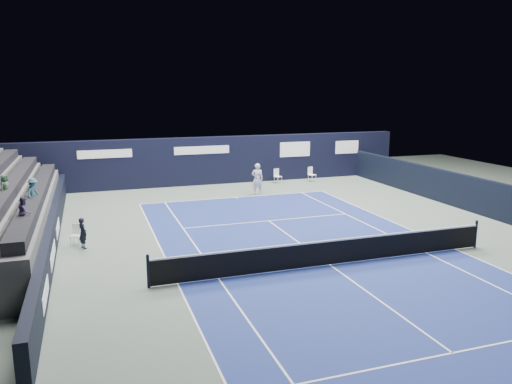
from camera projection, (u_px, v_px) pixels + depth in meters
ground at (307, 248)px, 19.71m from camera, size 48.00×48.00×0.00m
court_surface at (330, 265)px, 17.85m from camera, size 10.97×23.77×0.01m
enclosure_wall_right at (456, 190)px, 26.53m from camera, size 0.30×22.00×1.80m
folding_chair_back_a at (277, 173)px, 33.24m from camera, size 0.52×0.54×0.95m
folding_chair_back_b at (311, 173)px, 33.73m from camera, size 0.56×0.55×0.99m
line_judge_chair at (76, 233)px, 20.14m from camera, size 0.48×0.47×0.84m
line_judge at (83, 233)px, 19.60m from camera, size 0.46×0.54×1.25m
court_markings at (330, 265)px, 17.85m from camera, size 11.03×23.83×0.00m
tennis_net at (330, 252)px, 17.75m from camera, size 12.90×0.10×1.10m
back_sponsor_wall at (216, 160)px, 32.84m from camera, size 26.00×0.63×3.10m
side_barrier_left at (53, 229)px, 20.29m from camera, size 0.33×22.00×1.20m
tennis_player at (257, 179)px, 29.61m from camera, size 0.78×0.93×1.86m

